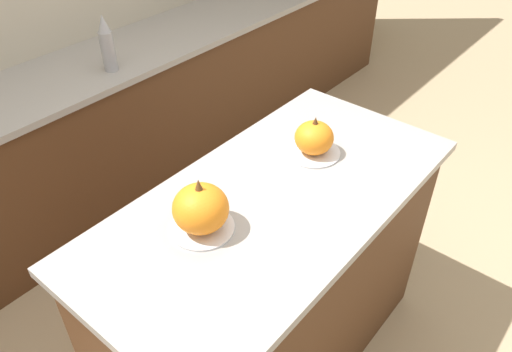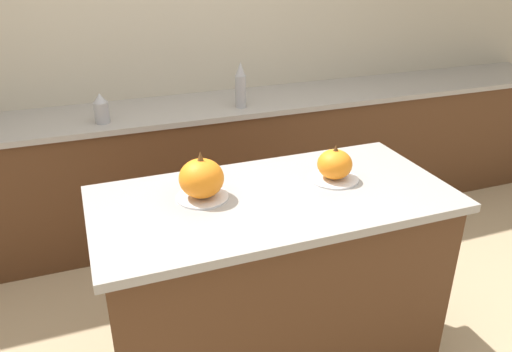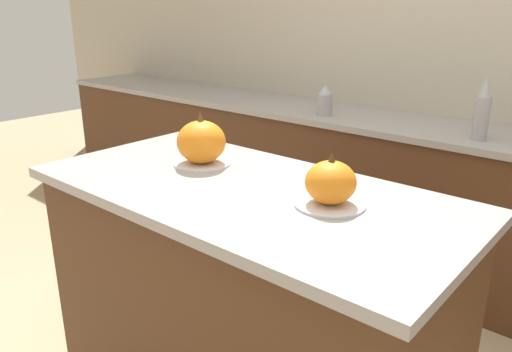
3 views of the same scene
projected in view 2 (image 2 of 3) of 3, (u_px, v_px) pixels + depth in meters
wall_back at (174, 43)px, 3.40m from camera, size 8.00×0.06×2.50m
kitchen_island at (272, 290)px, 2.20m from camera, size 1.45×0.71×0.95m
back_counter at (192, 168)px, 3.46m from camera, size 6.00×0.60×0.90m
pumpkin_cake_left at (202, 179)px, 1.95m from camera, size 0.21×0.21×0.20m
pumpkin_cake_right at (335, 166)px, 2.11m from camera, size 0.21×0.21×0.16m
bottle_tall at (241, 86)px, 3.19m from camera, size 0.07×0.07×0.30m
bottle_short at (101, 109)px, 2.94m from camera, size 0.09×0.09×0.18m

